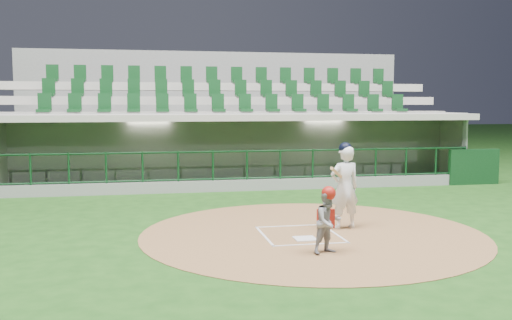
{
  "coord_description": "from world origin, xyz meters",
  "views": [
    {
      "loc": [
        -3.1,
        -11.53,
        2.7
      ],
      "look_at": [
        -0.36,
        2.6,
        1.3
      ],
      "focal_mm": 40.0,
      "sensor_mm": 36.0,
      "label": 1
    }
  ],
  "objects": [
    {
      "name": "dirt_circle",
      "position": [
        0.3,
        -0.2,
        0.01
      ],
      "size": [
        7.2,
        7.2,
        0.01
      ],
      "primitive_type": "cylinder",
      "color": "brown",
      "rests_on": "ground"
    },
    {
      "name": "catcher",
      "position": [
        0.11,
        -1.82,
        0.62
      ],
      "size": [
        0.68,
        0.61,
        1.23
      ],
      "color": "gray",
      "rests_on": "dirt_circle"
    },
    {
      "name": "seating_deck",
      "position": [
        0.0,
        10.91,
        1.42
      ],
      "size": [
        17.0,
        6.72,
        5.15
      ],
      "color": "gray",
      "rests_on": "ground"
    },
    {
      "name": "ground",
      "position": [
        0.0,
        0.0,
        0.0
      ],
      "size": [
        120.0,
        120.0,
        0.0
      ],
      "primitive_type": "plane",
      "color": "#184212",
      "rests_on": "ground"
    },
    {
      "name": "batter",
      "position": [
        1.11,
        0.11,
        0.95
      ],
      "size": [
        0.89,
        0.89,
        1.88
      ],
      "color": "white",
      "rests_on": "dirt_circle"
    },
    {
      "name": "batter_box_chalk",
      "position": [
        0.0,
        -0.3,
        0.02
      ],
      "size": [
        1.55,
        1.8,
        0.01
      ],
      "color": "white",
      "rests_on": "ground"
    },
    {
      "name": "dugout_structure",
      "position": [
        -0.02,
        7.81,
        0.96
      ],
      "size": [
        16.4,
        3.7,
        3.0
      ],
      "color": "gray",
      "rests_on": "ground"
    },
    {
      "name": "home_plate",
      "position": [
        0.0,
        -0.7,
        0.02
      ],
      "size": [
        0.43,
        0.43,
        0.02
      ],
      "primitive_type": "cube",
      "color": "silver",
      "rests_on": "dirt_circle"
    }
  ]
}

